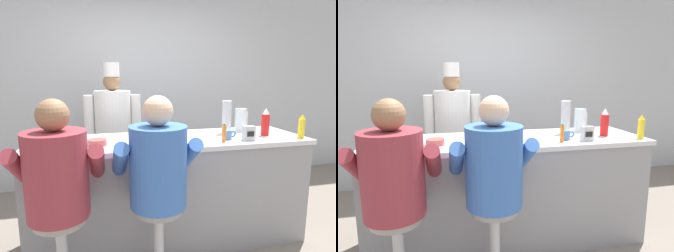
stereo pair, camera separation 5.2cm
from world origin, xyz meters
The scene contains 15 objects.
wall_back centered at (0.00, 1.94, 1.35)m, with size 10.00×0.06×2.70m.
diner_counter centered at (0.00, 0.36, 0.48)m, with size 2.43×0.73×0.97m.
ketchup_bottle_red centered at (0.88, 0.28, 1.09)m, with size 0.07×0.07×0.26m.
mustard_bottle_yellow centered at (1.14, 0.11, 1.07)m, with size 0.06×0.06×0.22m.
hot_sauce_bottle_orange centered at (0.40, 0.13, 1.04)m, with size 0.03×0.03×0.15m.
water_pitcher_clear centered at (0.77, 0.53, 1.08)m, with size 0.13×0.11×0.23m.
breakfast_plate centered at (-0.96, 0.29, 0.98)m, with size 0.24×0.24×0.05m.
cereal_bowl centered at (-0.63, 0.25, 0.99)m, with size 0.15×0.15×0.05m.
coffee_mug_blue centered at (0.47, 0.21, 1.01)m, with size 0.13×0.08×0.08m.
coffee_mug_white centered at (-0.07, 0.28, 1.01)m, with size 0.14×0.09×0.08m.
cup_stack_steel centered at (0.58, 0.48, 1.12)m, with size 0.10×0.10×0.31m.
napkin_dispenser_chrome centered at (0.63, 0.13, 1.03)m, with size 0.10×0.06×0.13m.
diner_seated_maroon centered at (-0.88, -0.20, 0.87)m, with size 0.58×0.57×1.38m.
diner_seated_blue centered at (-0.24, -0.20, 0.87)m, with size 0.59×0.58×1.39m.
cook_in_whites_near centered at (-0.46, 1.30, 0.91)m, with size 0.65×0.42×1.66m.
Camera 1 is at (-0.61, -1.99, 1.51)m, focal length 30.00 mm.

